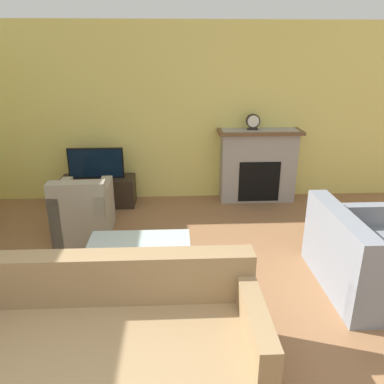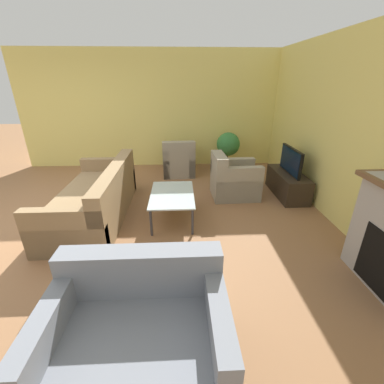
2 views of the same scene
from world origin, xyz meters
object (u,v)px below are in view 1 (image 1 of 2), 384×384
Objects in this scene: couch_loveseat at (366,261)px; armchair_accent at (84,213)px; mantel_clock at (253,122)px; couch_sectional at (104,344)px; tv at (96,163)px; coffee_table at (139,248)px.

couch_loveseat is 3.34m from armchair_accent.
mantel_clock reaches higher than couch_loveseat.
mantel_clock reaches higher than armchair_accent.
couch_loveseat is at bearing 22.72° from couch_sectional.
couch_loveseat is at bearing -74.44° from mantel_clock.
couch_sectional is at bearing 103.61° from armchair_accent.
mantel_clock is at bearing -155.92° from armchair_accent.
tv is 2.32m from coffee_table.
tv is at bearing 101.24° from couch_sectional.
couch_sectional is 2.41m from armchair_accent.
tv is at bearing 110.76° from coffee_table.
armchair_accent is at bearing -89.16° from tv.
tv reaches higher than couch_sectional.
mantel_clock is at bearing 15.56° from couch_loveseat.
tv is 0.37× the size of couch_sectional.
mantel_clock is at bearing 2.96° from tv.
armchair_accent is 2.82m from mantel_clock.
couch_sectional is 1.74× the size of couch_loveseat.
mantel_clock reaches higher than coffee_table.
couch_loveseat and armchair_accent have the same top height.
coffee_table is 2.91m from mantel_clock.
mantel_clock is (2.38, 1.17, 0.96)m from armchair_accent.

